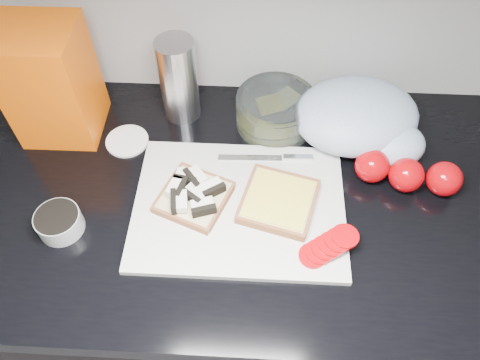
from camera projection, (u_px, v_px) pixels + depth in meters
The scene contains 14 objects.
base_cabinet at pixel (243, 288), 1.30m from camera, with size 3.50×0.60×0.86m, color black.
countertop at pixel (245, 197), 0.94m from camera, with size 3.50×0.64×0.04m, color black.
cutting_board at pixel (239, 206), 0.89m from camera, with size 0.40×0.30×0.01m, color silver.
bread_left at pixel (194, 195), 0.89m from camera, with size 0.16×0.16×0.04m.
bread_right at pixel (279, 201), 0.88m from camera, with size 0.17×0.17×0.02m.
tomato_slices at pixel (329, 246), 0.82m from camera, with size 0.12×0.09×0.02m.
knife at pixel (278, 158), 0.95m from camera, with size 0.19×0.02×0.01m.
seed_tub at pixel (59, 222), 0.85m from camera, with size 0.08×0.08×0.04m.
tub_lid at pixel (127, 141), 1.00m from camera, with size 0.09×0.09×0.01m, color white.
glass_bowl at pixel (276, 111), 1.00m from camera, with size 0.17×0.17×0.07m.
bread_bag at pixel (51, 83), 0.93m from camera, with size 0.16×0.14×0.25m, color #E74D03.
steel_canister at pixel (179, 80), 0.98m from camera, with size 0.08×0.08×0.19m, color #B4B4B9.
grocery_bag at pixel (361, 120), 0.96m from camera, with size 0.29×0.25×0.11m.
whole_tomatoes at pixel (407, 173), 0.91m from camera, with size 0.20×0.09×0.07m.
Camera 1 is at (0.02, 0.67, 1.65)m, focal length 35.00 mm.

